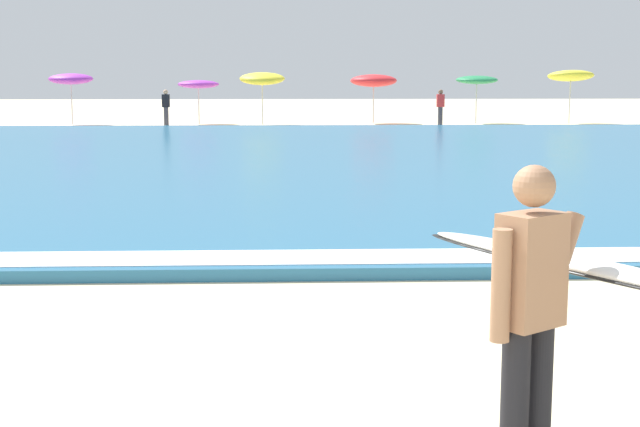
{
  "coord_description": "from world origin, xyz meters",
  "views": [
    {
      "loc": [
        0.28,
        -3.86,
        2.18
      ],
      "look_at": [
        0.56,
        3.17,
        1.1
      ],
      "focal_mm": 50.64,
      "sensor_mm": 36.0,
      "label": 1
    }
  ],
  "objects_px": {
    "beach_umbrella_1": "(71,79)",
    "beach_umbrella_2": "(198,84)",
    "beach_umbrella_5": "(477,80)",
    "beach_umbrella_3": "(262,79)",
    "surfer_with_board": "(559,292)",
    "beach_umbrella_4": "(374,81)",
    "beachgoer_near_row_left": "(440,107)",
    "beach_umbrella_6": "(571,76)",
    "beachgoer_near_row_mid": "(166,107)"
  },
  "relations": [
    {
      "from": "beach_umbrella_1",
      "to": "beachgoer_near_row_left",
      "type": "distance_m",
      "value": 16.34
    },
    {
      "from": "beach_umbrella_1",
      "to": "beachgoer_near_row_mid",
      "type": "relative_size",
      "value": 1.45
    },
    {
      "from": "beachgoer_near_row_left",
      "to": "beach_umbrella_6",
      "type": "bearing_deg",
      "value": 21.17
    },
    {
      "from": "beach_umbrella_3",
      "to": "beach_umbrella_4",
      "type": "height_order",
      "value": "beach_umbrella_3"
    },
    {
      "from": "surfer_with_board",
      "to": "beach_umbrella_1",
      "type": "bearing_deg",
      "value": 106.82
    },
    {
      "from": "beach_umbrella_4",
      "to": "beachgoer_near_row_left",
      "type": "xyz_separation_m",
      "value": [
        2.6,
        -2.85,
        -1.09
      ]
    },
    {
      "from": "surfer_with_board",
      "to": "beachgoer_near_row_mid",
      "type": "distance_m",
      "value": 34.71
    },
    {
      "from": "beach_umbrella_5",
      "to": "beach_umbrella_3",
      "type": "bearing_deg",
      "value": -175.86
    },
    {
      "from": "surfer_with_board",
      "to": "beach_umbrella_2",
      "type": "distance_m",
      "value": 36.79
    },
    {
      "from": "beach_umbrella_2",
      "to": "beach_umbrella_5",
      "type": "xyz_separation_m",
      "value": [
        12.65,
        0.19,
        0.19
      ]
    },
    {
      "from": "beach_umbrella_2",
      "to": "beach_umbrella_3",
      "type": "height_order",
      "value": "beach_umbrella_3"
    },
    {
      "from": "beach_umbrella_6",
      "to": "beachgoer_near_row_left",
      "type": "distance_m",
      "value": 6.96
    },
    {
      "from": "beach_umbrella_4",
      "to": "beach_umbrella_6",
      "type": "distance_m",
      "value": 8.98
    },
    {
      "from": "beach_umbrella_1",
      "to": "beachgoer_near_row_mid",
      "type": "height_order",
      "value": "beach_umbrella_1"
    },
    {
      "from": "beach_umbrella_1",
      "to": "beach_umbrella_2",
      "type": "xyz_separation_m",
      "value": [
        5.61,
        0.25,
        -0.24
      ]
    },
    {
      "from": "surfer_with_board",
      "to": "beach_umbrella_3",
      "type": "height_order",
      "value": "beach_umbrella_3"
    },
    {
      "from": "beach_umbrella_2",
      "to": "beach_umbrella_6",
      "type": "relative_size",
      "value": 0.79
    },
    {
      "from": "beachgoer_near_row_left",
      "to": "beach_umbrella_3",
      "type": "bearing_deg",
      "value": 165.21
    },
    {
      "from": "surfer_with_board",
      "to": "beach_umbrella_3",
      "type": "relative_size",
      "value": 0.92
    },
    {
      "from": "surfer_with_board",
      "to": "beach_umbrella_3",
      "type": "distance_m",
      "value": 35.97
    },
    {
      "from": "beach_umbrella_3",
      "to": "beach_umbrella_4",
      "type": "xyz_separation_m",
      "value": [
        5.05,
        0.83,
        -0.09
      ]
    },
    {
      "from": "beach_umbrella_5",
      "to": "beach_umbrella_6",
      "type": "xyz_separation_m",
      "value": [
        4.25,
        -0.26,
        0.19
      ]
    },
    {
      "from": "beach_umbrella_4",
      "to": "beach_umbrella_6",
      "type": "relative_size",
      "value": 0.89
    },
    {
      "from": "beach_umbrella_1",
      "to": "beach_umbrella_5",
      "type": "distance_m",
      "value": 18.26
    },
    {
      "from": "beach_umbrella_4",
      "to": "beach_umbrella_3",
      "type": "bearing_deg",
      "value": -170.62
    },
    {
      "from": "beach_umbrella_2",
      "to": "beach_umbrella_4",
      "type": "bearing_deg",
      "value": 2.29
    },
    {
      "from": "beach_umbrella_4",
      "to": "beachgoer_near_row_mid",
      "type": "relative_size",
      "value": 1.41
    },
    {
      "from": "beach_umbrella_4",
      "to": "beach_umbrella_6",
      "type": "bearing_deg",
      "value": -2.47
    },
    {
      "from": "beachgoer_near_row_left",
      "to": "beachgoer_near_row_mid",
      "type": "height_order",
      "value": "same"
    },
    {
      "from": "surfer_with_board",
      "to": "beach_umbrella_5",
      "type": "relative_size",
      "value": 1.0
    },
    {
      "from": "beach_umbrella_3",
      "to": "beach_umbrella_6",
      "type": "height_order",
      "value": "beach_umbrella_6"
    },
    {
      "from": "beach_umbrella_6",
      "to": "beachgoer_near_row_mid",
      "type": "bearing_deg",
      "value": -172.98
    },
    {
      "from": "surfer_with_board",
      "to": "beachgoer_near_row_mid",
      "type": "relative_size",
      "value": 1.39
    },
    {
      "from": "surfer_with_board",
      "to": "beachgoer_near_row_mid",
      "type": "bearing_deg",
      "value": 100.78
    },
    {
      "from": "surfer_with_board",
      "to": "beachgoer_near_row_mid",
      "type": "height_order",
      "value": "surfer_with_board"
    },
    {
      "from": "beach_umbrella_2",
      "to": "beachgoer_near_row_mid",
      "type": "relative_size",
      "value": 1.25
    },
    {
      "from": "beach_umbrella_2",
      "to": "beach_umbrella_5",
      "type": "height_order",
      "value": "beach_umbrella_5"
    },
    {
      "from": "beach_umbrella_6",
      "to": "beachgoer_near_row_left",
      "type": "relative_size",
      "value": 1.58
    },
    {
      "from": "beach_umbrella_5",
      "to": "beachgoer_near_row_left",
      "type": "height_order",
      "value": "beach_umbrella_5"
    },
    {
      "from": "beach_umbrella_2",
      "to": "beach_umbrella_5",
      "type": "relative_size",
      "value": 0.9
    },
    {
      "from": "beach_umbrella_5",
      "to": "beachgoer_near_row_mid",
      "type": "xyz_separation_m",
      "value": [
        -13.82,
        -2.49,
        -1.12
      ]
    },
    {
      "from": "beach_umbrella_4",
      "to": "surfer_with_board",
      "type": "bearing_deg",
      "value": -94.08
    },
    {
      "from": "surfer_with_board",
      "to": "beach_umbrella_4",
      "type": "xyz_separation_m",
      "value": [
        2.62,
        36.71,
        0.91
      ]
    },
    {
      "from": "surfer_with_board",
      "to": "beach_umbrella_6",
      "type": "bearing_deg",
      "value": 72.31
    },
    {
      "from": "surfer_with_board",
      "to": "beach_umbrella_5",
      "type": "distance_m",
      "value": 37.32
    },
    {
      "from": "beach_umbrella_3",
      "to": "beachgoer_near_row_left",
      "type": "bearing_deg",
      "value": -14.79
    },
    {
      "from": "beach_umbrella_2",
      "to": "beach_umbrella_3",
      "type": "xyz_separation_m",
      "value": [
        2.88,
        -0.52,
        0.25
      ]
    },
    {
      "from": "beach_umbrella_5",
      "to": "surfer_with_board",
      "type": "bearing_deg",
      "value": -101.33
    },
    {
      "from": "beach_umbrella_5",
      "to": "beachgoer_near_row_left",
      "type": "xyz_separation_m",
      "value": [
        -2.12,
        -2.73,
        -1.12
      ]
    },
    {
      "from": "beach_umbrella_6",
      "to": "beach_umbrella_4",
      "type": "bearing_deg",
      "value": 177.53
    }
  ]
}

